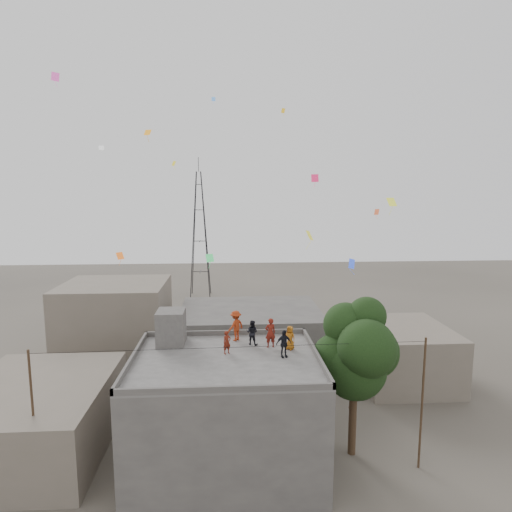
# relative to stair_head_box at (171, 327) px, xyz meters

# --- Properties ---
(ground) EXTENTS (140.00, 140.00, 0.00)m
(ground) POSITION_rel_stair_head_box_xyz_m (3.20, -2.60, -7.10)
(ground) COLOR #454039
(ground) RESTS_ON ground
(main_building) EXTENTS (10.00, 8.00, 6.10)m
(main_building) POSITION_rel_stair_head_box_xyz_m (3.20, -2.60, -4.05)
(main_building) COLOR #494744
(main_building) RESTS_ON ground
(parapet) EXTENTS (10.00, 8.00, 0.30)m
(parapet) POSITION_rel_stair_head_box_xyz_m (3.20, -2.60, -0.85)
(parapet) COLOR #494744
(parapet) RESTS_ON main_building
(stair_head_box) EXTENTS (1.60, 1.80, 2.00)m
(stair_head_box) POSITION_rel_stair_head_box_xyz_m (0.00, 0.00, 0.00)
(stair_head_box) COLOR #494744
(stair_head_box) RESTS_ON main_building
(neighbor_west) EXTENTS (8.00, 10.00, 4.00)m
(neighbor_west) POSITION_rel_stair_head_box_xyz_m (-7.80, -0.60, -5.10)
(neighbor_west) COLOR #685F52
(neighbor_west) RESTS_ON ground
(neighbor_north) EXTENTS (12.00, 9.00, 5.00)m
(neighbor_north) POSITION_rel_stair_head_box_xyz_m (5.20, 11.40, -4.60)
(neighbor_north) COLOR #494744
(neighbor_north) RESTS_ON ground
(neighbor_northwest) EXTENTS (9.00, 8.00, 7.00)m
(neighbor_northwest) POSITION_rel_stair_head_box_xyz_m (-6.80, 13.40, -3.60)
(neighbor_northwest) COLOR #685F52
(neighbor_northwest) RESTS_ON ground
(neighbor_east) EXTENTS (7.00, 8.00, 4.40)m
(neighbor_east) POSITION_rel_stair_head_box_xyz_m (17.20, 7.40, -4.90)
(neighbor_east) COLOR #685F52
(neighbor_east) RESTS_ON ground
(tree) EXTENTS (4.90, 4.60, 9.10)m
(tree) POSITION_rel_stair_head_box_xyz_m (10.57, -2.00, -1.00)
(tree) COLOR black
(tree) RESTS_ON ground
(utility_line) EXTENTS (20.12, 0.62, 7.40)m
(utility_line) POSITION_rel_stair_head_box_xyz_m (3.70, -3.85, -3.27)
(utility_line) COLOR black
(utility_line) RESTS_ON ground
(transmission_tower) EXTENTS (2.97, 2.97, 20.01)m
(transmission_tower) POSITION_rel_stair_head_box_xyz_m (-0.80, 37.40, 1.97)
(transmission_tower) COLOR black
(transmission_tower) RESTS_ON ground
(person_red_adult) EXTENTS (0.70, 0.54, 1.72)m
(person_red_adult) POSITION_rel_stair_head_box_xyz_m (5.76, -0.99, -0.14)
(person_red_adult) COLOR maroon
(person_red_adult) RESTS_ON main_building
(person_orange_child) EXTENTS (0.79, 0.75, 1.36)m
(person_orange_child) POSITION_rel_stair_head_box_xyz_m (6.84, -1.39, -0.32)
(person_orange_child) COLOR #A45812
(person_orange_child) RESTS_ON main_building
(person_dark_child) EXTENTS (0.87, 0.79, 1.46)m
(person_dark_child) POSITION_rel_stair_head_box_xyz_m (4.74, -0.48, -0.27)
(person_dark_child) COLOR black
(person_dark_child) RESTS_ON main_building
(person_dark_adult) EXTENTS (0.95, 0.59, 1.50)m
(person_dark_adult) POSITION_rel_stair_head_box_xyz_m (6.34, -2.55, -0.25)
(person_dark_adult) COLOR black
(person_dark_adult) RESTS_ON main_building
(person_orange_adult) EXTENTS (1.32, 1.31, 1.83)m
(person_orange_adult) POSITION_rel_stair_head_box_xyz_m (3.80, 0.31, -0.09)
(person_orange_adult) COLOR #9B2E11
(person_orange_adult) RESTS_ON main_building
(person_red_child) EXTENTS (0.56, 0.50, 1.28)m
(person_red_child) POSITION_rel_stair_head_box_xyz_m (3.28, -1.85, -0.36)
(person_red_child) COLOR maroon
(person_red_child) RESTS_ON main_building
(kites) EXTENTS (21.25, 17.20, 12.96)m
(kites) POSITION_rel_stair_head_box_xyz_m (4.89, 3.08, 7.99)
(kites) COLOR orange
(kites) RESTS_ON ground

